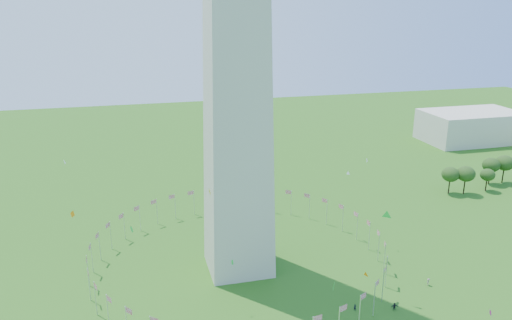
{
  "coord_description": "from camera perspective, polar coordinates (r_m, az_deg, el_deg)",
  "views": [
    {
      "loc": [
        -26.85,
        -71.92,
        70.8
      ],
      "look_at": [
        1.12,
        35.0,
        35.99
      ],
      "focal_mm": 35.0,
      "sensor_mm": 36.0,
      "label": 1
    }
  ],
  "objects": [
    {
      "name": "flag_ring",
      "position": [
        141.35,
        -2.01,
        -10.5
      ],
      "size": [
        80.24,
        80.24,
        9.0
      ],
      "color": "silver",
      "rests_on": "ground"
    },
    {
      "name": "gov_building_east_a",
      "position": [
        290.64,
        23.34,
        3.56
      ],
      "size": [
        50.0,
        30.0,
        16.0
      ],
      "primitive_type": "cube",
      "color": "beige",
      "rests_on": "ground"
    },
    {
      "name": "kites_aloft",
      "position": [
        118.16,
        8.17,
        -8.58
      ],
      "size": [
        101.49,
        80.56,
        27.94
      ],
      "color": "green",
      "rests_on": "ground"
    },
    {
      "name": "tree_line_east",
      "position": [
        220.85,
        25.76,
        -1.58
      ],
      "size": [
        53.52,
        16.2,
        11.51
      ],
      "color": "#2E551C",
      "rests_on": "ground"
    }
  ]
}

